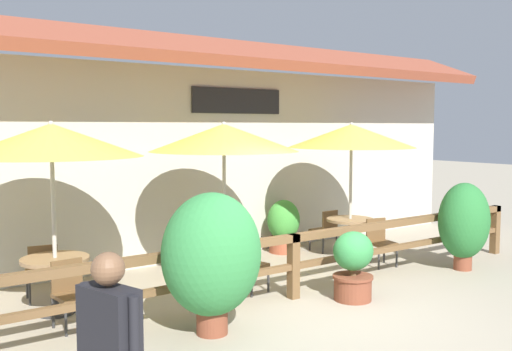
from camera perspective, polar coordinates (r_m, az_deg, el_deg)
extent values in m
plane|color=#9E937F|center=(7.81, 8.75, -13.89)|extent=(60.00, 60.00, 0.00)
cube|color=#BCB7A8|center=(10.83, -6.77, 1.14)|extent=(14.00, 0.40, 3.60)
cube|color=brown|center=(10.41, -5.40, 12.45)|extent=(14.28, 1.48, 0.70)
cube|color=black|center=(11.11, -1.86, 7.46)|extent=(2.00, 0.04, 0.49)
cube|color=brown|center=(8.34, 3.78, -6.26)|extent=(10.40, 0.14, 0.11)
cube|color=brown|center=(8.43, 3.76, -9.06)|extent=(10.40, 0.10, 0.09)
cube|color=brown|center=(8.43, 3.76, -9.06)|extent=(0.14, 0.14, 0.95)
cube|color=brown|center=(12.26, 22.79, -5.00)|extent=(0.14, 0.14, 0.95)
cylinder|color=#B7B2A8|center=(8.08, -19.53, -5.49)|extent=(0.06, 0.06, 2.18)
cone|color=#EAD64C|center=(7.95, -19.79, 3.35)|extent=(2.39, 2.39, 0.44)
sphere|color=#B2ADA3|center=(7.95, -19.83, 4.93)|extent=(0.07, 0.07, 0.07)
cylinder|color=olive|center=(8.15, -19.46, -7.91)|extent=(0.89, 0.89, 0.05)
cylinder|color=#333333|center=(8.24, -19.38, -10.51)|extent=(0.07, 0.07, 0.72)
cylinder|color=#333333|center=(8.33, -19.31, -12.78)|extent=(0.49, 0.49, 0.03)
cube|color=brown|center=(7.57, -17.76, -11.39)|extent=(0.46, 0.46, 0.05)
cube|color=brown|center=(7.68, -18.39, -9.43)|extent=(0.40, 0.08, 0.40)
cylinder|color=#2D2D2D|center=(7.39, -18.49, -13.59)|extent=(0.04, 0.04, 0.39)
cylinder|color=#2D2D2D|center=(7.54, -15.76, -13.15)|extent=(0.04, 0.04, 0.39)
cylinder|color=#2D2D2D|center=(7.73, -19.63, -12.80)|extent=(0.04, 0.04, 0.39)
cylinder|color=#2D2D2D|center=(7.87, -17.00, -12.41)|extent=(0.04, 0.04, 0.39)
cube|color=brown|center=(8.89, -20.62, -9.02)|extent=(0.48, 0.48, 0.05)
cube|color=brown|center=(8.66, -20.53, -7.86)|extent=(0.40, 0.10, 0.40)
cylinder|color=#2D2D2D|center=(9.15, -19.51, -10.01)|extent=(0.04, 0.04, 0.39)
cylinder|color=#2D2D2D|center=(9.11, -21.91, -10.15)|extent=(0.04, 0.04, 0.39)
cylinder|color=#2D2D2D|center=(8.79, -19.19, -10.63)|extent=(0.04, 0.04, 0.39)
cylinder|color=#2D2D2D|center=(8.75, -21.70, -10.77)|extent=(0.04, 0.04, 0.39)
cylinder|color=#B7B2A8|center=(9.19, -3.19, -3.96)|extent=(0.06, 0.06, 2.18)
cone|color=#EAD64C|center=(9.08, -3.23, 3.80)|extent=(2.39, 2.39, 0.44)
sphere|color=#B2ADA3|center=(9.08, -3.23, 5.19)|extent=(0.07, 0.07, 0.07)
cylinder|color=olive|center=(9.25, -3.18, -6.10)|extent=(0.89, 0.89, 0.05)
cylinder|color=#333333|center=(9.34, -3.17, -8.41)|extent=(0.07, 0.07, 0.72)
cylinder|color=#333333|center=(9.42, -3.16, -10.44)|extent=(0.49, 0.49, 0.03)
cube|color=brown|center=(8.73, -0.53, -8.95)|extent=(0.50, 0.50, 0.05)
cube|color=brown|center=(8.81, -1.45, -7.33)|extent=(0.40, 0.12, 0.40)
cylinder|color=#2D2D2D|center=(8.53, -0.45, -10.82)|extent=(0.04, 0.04, 0.39)
cylinder|color=#2D2D2D|center=(8.80, 1.25, -10.32)|extent=(0.04, 0.04, 0.39)
cylinder|color=#2D2D2D|center=(8.78, -2.31, -10.36)|extent=(0.04, 0.04, 0.39)
cylinder|color=#2D2D2D|center=(9.05, -0.61, -9.90)|extent=(0.04, 0.04, 0.39)
cube|color=brown|center=(9.95, -5.27, -7.24)|extent=(0.46, 0.46, 0.05)
cube|color=brown|center=(9.74, -4.82, -6.16)|extent=(0.40, 0.08, 0.40)
cylinder|color=#2D2D2D|center=(10.24, -4.71, -8.14)|extent=(0.04, 0.04, 0.39)
cylinder|color=#2D2D2D|center=(10.10, -6.70, -8.35)|extent=(0.04, 0.04, 0.39)
cylinder|color=#2D2D2D|center=(9.91, -3.79, -8.59)|extent=(0.04, 0.04, 0.39)
cylinder|color=#2D2D2D|center=(9.76, -5.83, -8.82)|extent=(0.04, 0.04, 0.39)
cylinder|color=#B7B2A8|center=(10.94, 9.42, -2.59)|extent=(0.06, 0.06, 2.18)
cone|color=#EAD64C|center=(10.85, 9.51, 3.93)|extent=(2.39, 2.39, 0.44)
sphere|color=#B2ADA3|center=(10.85, 9.53, 5.09)|extent=(0.07, 0.07, 0.07)
cylinder|color=olive|center=(11.00, 9.40, -4.39)|extent=(0.89, 0.89, 0.05)
cylinder|color=#333333|center=(11.06, 9.37, -6.35)|extent=(0.07, 0.07, 0.72)
cylinder|color=#333333|center=(11.14, 9.34, -8.08)|extent=(0.49, 0.49, 0.03)
cube|color=brown|center=(10.55, 12.46, -6.63)|extent=(0.50, 0.50, 0.05)
cube|color=brown|center=(10.66, 11.89, -5.27)|extent=(0.40, 0.12, 0.40)
cylinder|color=#2D2D2D|center=(10.34, 12.18, -8.11)|extent=(0.04, 0.04, 0.39)
cylinder|color=#2D2D2D|center=(10.56, 13.89, -7.87)|extent=(0.04, 0.04, 0.39)
cylinder|color=#2D2D2D|center=(10.65, 11.00, -7.71)|extent=(0.04, 0.04, 0.39)
cylinder|color=#2D2D2D|center=(10.86, 12.68, -7.49)|extent=(0.04, 0.04, 0.39)
cube|color=brown|center=(11.61, 6.74, -5.49)|extent=(0.43, 0.43, 0.05)
cube|color=brown|center=(11.44, 7.41, -4.51)|extent=(0.40, 0.05, 0.40)
cylinder|color=#2D2D2D|center=(11.92, 6.75, -6.30)|extent=(0.04, 0.04, 0.39)
cylinder|color=#2D2D2D|center=(11.66, 5.40, -6.53)|extent=(0.04, 0.04, 0.39)
cylinder|color=#2D2D2D|center=(11.65, 8.06, -6.57)|extent=(0.04, 0.04, 0.39)
cylinder|color=#2D2D2D|center=(11.39, 6.70, -6.82)|extent=(0.04, 0.04, 0.39)
cylinder|color=brown|center=(8.53, 9.65, -10.99)|extent=(0.54, 0.54, 0.36)
cylinder|color=brown|center=(8.49, 9.66, -9.95)|extent=(0.59, 0.59, 0.04)
cylinder|color=brown|center=(8.46, 9.67, -9.26)|extent=(0.10, 0.10, 0.17)
ellipsoid|color=#338442|center=(8.40, 9.70, -7.45)|extent=(0.61, 0.54, 0.57)
cylinder|color=brown|center=(7.15, -4.41, -14.18)|extent=(0.38, 0.38, 0.35)
cylinder|color=brown|center=(7.10, -4.42, -13.00)|extent=(0.41, 0.41, 0.04)
ellipsoid|color=#338442|center=(6.92, -4.46, -7.84)|extent=(1.24, 1.11, 1.49)
cylinder|color=brown|center=(10.75, 19.97, -8.05)|extent=(0.31, 0.31, 0.30)
cylinder|color=brown|center=(10.72, 19.99, -7.36)|extent=(0.34, 0.34, 0.04)
ellipsoid|color=#287033|center=(10.61, 20.08, -4.27)|extent=(0.93, 0.84, 1.33)
cylinder|color=#9E4C33|center=(11.49, 2.77, -6.92)|extent=(0.58, 0.58, 0.30)
cylinder|color=#9E4C33|center=(11.46, 2.77, -6.28)|extent=(0.62, 0.62, 0.04)
ellipsoid|color=#3D8E38|center=(11.40, 2.78, -4.48)|extent=(0.68, 0.61, 0.81)
cube|color=black|center=(4.11, -14.45, -14.76)|extent=(0.33, 0.50, 0.60)
cylinder|color=black|center=(3.92, -12.06, -15.70)|extent=(0.07, 0.07, 0.57)
cylinder|color=black|center=(4.30, -16.60, -13.88)|extent=(0.07, 0.07, 0.57)
sphere|color=brown|center=(3.99, -14.58, -9.01)|extent=(0.23, 0.23, 0.23)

